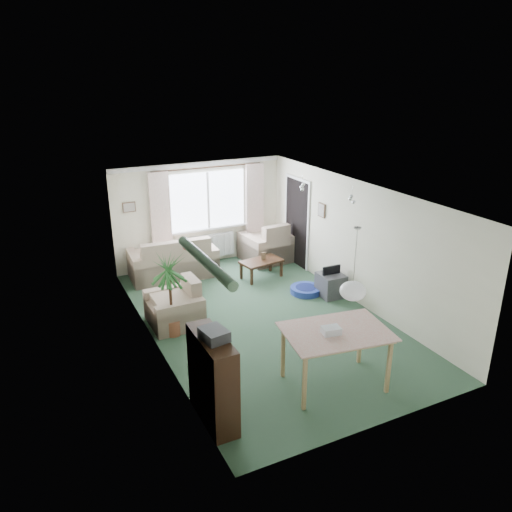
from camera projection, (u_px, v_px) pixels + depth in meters
name	position (u px, v px, depth m)	size (l,w,h in m)	color
ground	(263.00, 320.00, 9.18)	(6.50, 6.50, 0.00)	#2E4D37
window	(208.00, 200.00, 11.45)	(1.80, 0.03, 1.30)	white
curtain_rod	(208.00, 167.00, 11.12)	(2.60, 0.03, 0.03)	black
curtain_left	(161.00, 217.00, 10.97)	(0.45, 0.08, 2.00)	beige
curtain_right	(255.00, 205.00, 11.92)	(0.45, 0.08, 2.00)	beige
radiator	(210.00, 246.00, 11.80)	(1.20, 0.10, 0.55)	white
doorway	(297.00, 223.00, 11.50)	(0.03, 0.95, 2.00)	black
pendant_lamp	(353.00, 291.00, 6.81)	(0.36, 0.36, 0.36)	white
tinsel_garland	(205.00, 261.00, 5.66)	(1.60, 1.60, 0.12)	#196626
bauble_cluster_a	(302.00, 185.00, 9.69)	(0.20, 0.20, 0.20)	silver
bauble_cluster_b	(352.00, 196.00, 8.81)	(0.20, 0.20, 0.20)	silver
wall_picture_back	(129.00, 207.00, 10.69)	(0.28, 0.03, 0.22)	brown
wall_picture_right	(322.00, 210.00, 10.46)	(0.03, 0.24, 0.30)	brown
sofa	(172.00, 256.00, 10.98)	(1.86, 0.99, 0.93)	beige
armchair_corner	(267.00, 241.00, 11.91)	(1.08, 1.02, 0.96)	beige
armchair_left	(174.00, 303.00, 8.90)	(0.93, 0.88, 0.83)	#BDB78F
coffee_table	(261.00, 269.00, 10.97)	(0.90, 0.50, 0.41)	black
photo_frame	(263.00, 256.00, 10.93)	(0.12, 0.02, 0.16)	brown
bookshelf	(213.00, 379.00, 6.36)	(0.33, 1.00, 1.22)	black
hifi_box	(214.00, 335.00, 6.08)	(0.28, 0.35, 0.14)	#343539
houseplant	(171.00, 295.00, 8.42)	(0.64, 0.64, 1.49)	#1C5228
dining_table	(335.00, 358.00, 7.15)	(1.37, 0.92, 0.86)	tan
gift_box	(331.00, 331.00, 6.91)	(0.25, 0.18, 0.12)	white
tv_cube	(331.00, 285.00, 10.08)	(0.47, 0.52, 0.47)	#333438
pet_bed	(306.00, 290.00, 10.26)	(0.64, 0.64, 0.13)	navy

